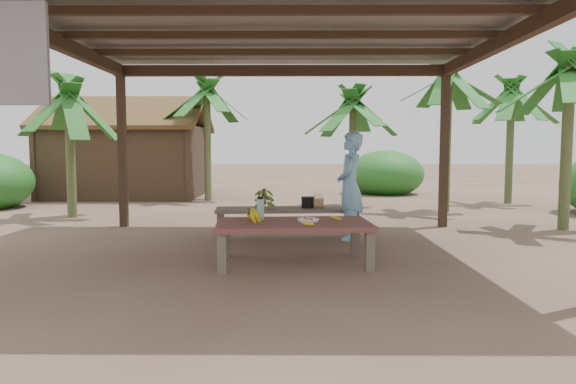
{
  "coord_description": "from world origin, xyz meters",
  "views": [
    {
      "loc": [
        0.16,
        -6.64,
        1.35
      ],
      "look_at": [
        0.11,
        0.01,
        0.8
      ],
      "focal_mm": 32.0,
      "sensor_mm": 36.0,
      "label": 1
    }
  ],
  "objects_px": {
    "woman": "(350,186)",
    "work_table": "(294,227)",
    "water_flask": "(260,208)",
    "cooking_pot": "(308,202)",
    "ripe_banana_bunch": "(249,214)",
    "plate": "(308,220)",
    "bench": "(288,212)"
  },
  "relations": [
    {
      "from": "work_table",
      "to": "woman",
      "type": "xyz_separation_m",
      "value": [
        0.85,
        1.65,
        0.37
      ]
    },
    {
      "from": "work_table",
      "to": "cooking_pot",
      "type": "height_order",
      "value": "cooking_pot"
    },
    {
      "from": "woman",
      "to": "work_table",
      "type": "bearing_deg",
      "value": -16.46
    },
    {
      "from": "plate",
      "to": "woman",
      "type": "height_order",
      "value": "woman"
    },
    {
      "from": "water_flask",
      "to": "cooking_pot",
      "type": "distance_m",
      "value": 1.81
    },
    {
      "from": "plate",
      "to": "water_flask",
      "type": "bearing_deg",
      "value": 162.58
    },
    {
      "from": "bench",
      "to": "plate",
      "type": "distance_m",
      "value": 1.86
    },
    {
      "from": "plate",
      "to": "water_flask",
      "type": "xyz_separation_m",
      "value": [
        -0.58,
        0.18,
        0.12
      ]
    },
    {
      "from": "plate",
      "to": "cooking_pot",
      "type": "bearing_deg",
      "value": 88.46
    },
    {
      "from": "plate",
      "to": "woman",
      "type": "distance_m",
      "value": 1.78
    },
    {
      "from": "bench",
      "to": "plate",
      "type": "height_order",
      "value": "plate"
    },
    {
      "from": "work_table",
      "to": "cooking_pot",
      "type": "distance_m",
      "value": 1.92
    },
    {
      "from": "woman",
      "to": "cooking_pot",
      "type": "bearing_deg",
      "value": -101.27
    },
    {
      "from": "work_table",
      "to": "ripe_banana_bunch",
      "type": "distance_m",
      "value": 0.55
    },
    {
      "from": "work_table",
      "to": "water_flask",
      "type": "xyz_separation_m",
      "value": [
        -0.4,
        0.21,
        0.2
      ]
    },
    {
      "from": "plate",
      "to": "water_flask",
      "type": "relative_size",
      "value": 0.79
    },
    {
      "from": "bench",
      "to": "woman",
      "type": "bearing_deg",
      "value": -17.45
    },
    {
      "from": "ripe_banana_bunch",
      "to": "bench",
      "type": "bearing_deg",
      "value": 76.48
    },
    {
      "from": "water_flask",
      "to": "cooking_pot",
      "type": "height_order",
      "value": "water_flask"
    },
    {
      "from": "plate",
      "to": "ripe_banana_bunch",
      "type": "bearing_deg",
      "value": 179.62
    },
    {
      "from": "cooking_pot",
      "to": "work_table",
      "type": "bearing_deg",
      "value": -96.74
    },
    {
      "from": "work_table",
      "to": "bench",
      "type": "relative_size",
      "value": 0.84
    },
    {
      "from": "water_flask",
      "to": "woman",
      "type": "distance_m",
      "value": 1.92
    },
    {
      "from": "ripe_banana_bunch",
      "to": "water_flask",
      "type": "xyz_separation_m",
      "value": [
        0.12,
        0.18,
        0.05
      ]
    },
    {
      "from": "bench",
      "to": "ripe_banana_bunch",
      "type": "relative_size",
      "value": 7.96
    },
    {
      "from": "work_table",
      "to": "bench",
      "type": "height_order",
      "value": "work_table"
    },
    {
      "from": "work_table",
      "to": "water_flask",
      "type": "relative_size",
      "value": 5.81
    },
    {
      "from": "ripe_banana_bunch",
      "to": "cooking_pot",
      "type": "height_order",
      "value": "ripe_banana_bunch"
    },
    {
      "from": "ripe_banana_bunch",
      "to": "woman",
      "type": "xyz_separation_m",
      "value": [
        1.38,
        1.62,
        0.22
      ]
    },
    {
      "from": "ripe_banana_bunch",
      "to": "woman",
      "type": "height_order",
      "value": "woman"
    },
    {
      "from": "bench",
      "to": "plate",
      "type": "bearing_deg",
      "value": -86.1
    },
    {
      "from": "cooking_pot",
      "to": "ripe_banana_bunch",
      "type": "bearing_deg",
      "value": -111.98
    }
  ]
}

